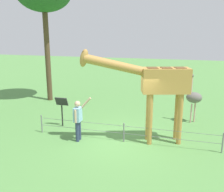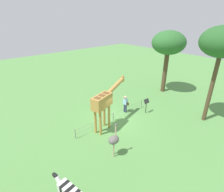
# 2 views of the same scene
# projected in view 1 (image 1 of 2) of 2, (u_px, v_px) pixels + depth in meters

# --- Properties ---
(ground_plane) EXTENTS (60.00, 60.00, 0.00)m
(ground_plane) POSITION_uv_depth(u_px,v_px,m) (124.00, 140.00, 10.01)
(ground_plane) COLOR #568E47
(giraffe) EXTENTS (3.96, 1.59, 3.54)m
(giraffe) POSITION_uv_depth(u_px,v_px,m) (156.00, 83.00, 9.36)
(giraffe) COLOR #BC8942
(giraffe) RESTS_ON ground_plane
(visitor) EXTENTS (0.62, 0.58, 1.72)m
(visitor) POSITION_uv_depth(u_px,v_px,m) (78.00, 118.00, 9.81)
(visitor) COLOR navy
(visitor) RESTS_ON ground_plane
(ostrich) EXTENTS (0.70, 0.56, 2.25)m
(ostrich) POSITION_uv_depth(u_px,v_px,m) (194.00, 98.00, 11.71)
(ostrich) COLOR #CC9E93
(ostrich) RESTS_ON ground_plane
(info_sign) EXTENTS (0.56, 0.21, 1.32)m
(info_sign) POSITION_uv_depth(u_px,v_px,m) (62.00, 105.00, 11.30)
(info_sign) COLOR black
(info_sign) RESTS_ON ground_plane
(wire_fence) EXTENTS (7.05, 0.05, 0.75)m
(wire_fence) POSITION_uv_depth(u_px,v_px,m) (124.00, 132.00, 9.80)
(wire_fence) COLOR slate
(wire_fence) RESTS_ON ground_plane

